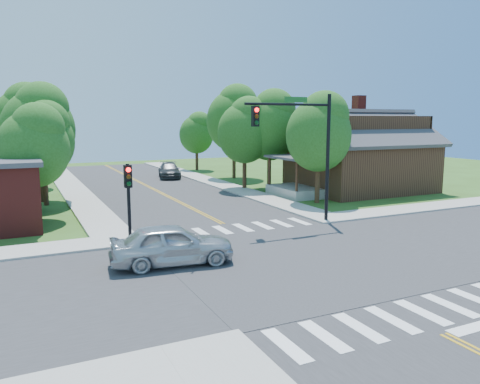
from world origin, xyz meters
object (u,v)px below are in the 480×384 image
house_ne (360,150)px  car_dgrey (169,171)px  signal_pole_nw (128,188)px  signal_mast_ne (303,137)px  car_silver (172,245)px

house_ne → car_dgrey: (-11.61, 14.70, -2.60)m
car_dgrey → signal_pole_nw: bearing=-97.8°
signal_pole_nw → car_dgrey: bearing=68.7°
signal_mast_ne → signal_pole_nw: 9.76m
signal_mast_ne → signal_pole_nw: signal_mast_ne is taller
signal_pole_nw → car_dgrey: (9.10, 23.36, -1.93)m
house_ne → car_silver: bearing=-147.7°
signal_pole_nw → house_ne: house_ne is taller
signal_mast_ne → signal_pole_nw: bearing=-179.9°
signal_mast_ne → car_dgrey: 23.72m
signal_pole_nw → car_silver: bearing=-78.3°
signal_mast_ne → car_silver: (-8.70, -3.95, -4.01)m
signal_mast_ne → house_ne: bearing=37.7°
house_ne → signal_pole_nw: bearing=-157.3°
house_ne → signal_mast_ne: bearing=-142.3°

